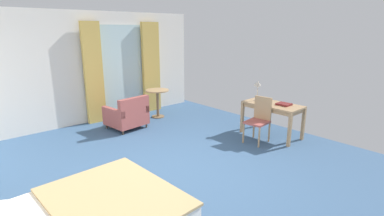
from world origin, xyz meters
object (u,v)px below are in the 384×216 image
(desk_chair, at_px, (259,118))
(writing_desk, at_px, (273,108))
(closed_book, at_px, (284,104))
(round_cafe_table, at_px, (158,97))
(desk_lamp, at_px, (258,85))
(armchair_by_window, at_px, (127,115))

(desk_chair, bearing_deg, writing_desk, 1.25)
(closed_book, relative_size, round_cafe_table, 0.37)
(desk_lamp, height_order, closed_book, desk_lamp)
(armchair_by_window, height_order, round_cafe_table, armchair_by_window)
(desk_chair, height_order, closed_book, desk_chair)
(desk_chair, xyz_separation_m, desk_lamp, (0.54, 0.48, 0.55))
(desk_lamp, bearing_deg, round_cafe_table, 115.14)
(desk_chair, height_order, armchair_by_window, desk_chair)
(desk_chair, distance_m, desk_lamp, 0.91)
(desk_lamp, bearing_deg, writing_desk, -96.99)
(armchair_by_window, bearing_deg, writing_desk, -50.06)
(desk_chair, relative_size, desk_lamp, 1.99)
(armchair_by_window, distance_m, round_cafe_table, 1.13)
(writing_desk, distance_m, desk_chair, 0.49)
(armchair_by_window, bearing_deg, desk_lamp, -43.46)
(desk_lamp, bearing_deg, desk_chair, -138.25)
(closed_book, relative_size, armchair_by_window, 0.31)
(writing_desk, relative_size, armchair_by_window, 1.42)
(writing_desk, xyz_separation_m, armchair_by_window, (-2.11, 2.52, -0.32))
(armchair_by_window, relative_size, round_cafe_table, 1.18)
(desk_lamp, distance_m, round_cafe_table, 2.65)
(desk_chair, xyz_separation_m, closed_book, (0.55, -0.21, 0.24))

